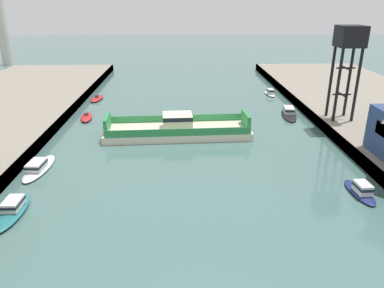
% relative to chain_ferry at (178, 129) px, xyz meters
% --- Properties ---
extents(chain_ferry, '(22.06, 7.82, 3.36)m').
position_rel_chain_ferry_xyz_m(chain_ferry, '(0.00, 0.00, 0.00)').
color(chain_ferry, beige).
rests_on(chain_ferry, ground).
extents(moored_boat_near_left, '(2.76, 8.04, 1.36)m').
position_rel_chain_ferry_xyz_m(moored_boat_near_left, '(-16.73, -11.84, -0.53)').
color(moored_boat_near_left, white).
rests_on(moored_boat_near_left, ground).
extents(moored_boat_near_right, '(2.61, 5.68, 1.02)m').
position_rel_chain_ferry_xyz_m(moored_boat_near_right, '(-16.56, 21.60, -0.77)').
color(moored_boat_near_right, red).
rests_on(moored_boat_near_right, ground).
extents(moored_boat_mid_left, '(3.50, 8.59, 1.45)m').
position_rel_chain_ferry_xyz_m(moored_boat_mid_left, '(19.64, 9.58, -0.50)').
color(moored_boat_mid_left, black).
rests_on(moored_boat_mid_left, ground).
extents(moored_boat_mid_right, '(2.70, 5.86, 1.09)m').
position_rel_chain_ferry_xyz_m(moored_boat_mid_right, '(-15.77, 8.86, -0.73)').
color(moored_boat_mid_right, red).
rests_on(moored_boat_mid_right, ground).
extents(moored_boat_far_left, '(2.03, 5.11, 1.39)m').
position_rel_chain_ferry_xyz_m(moored_boat_far_left, '(19.68, 24.48, -0.52)').
color(moored_boat_far_left, white).
rests_on(moored_boat_far_left, ground).
extents(moored_boat_far_right, '(2.18, 6.84, 1.41)m').
position_rel_chain_ferry_xyz_m(moored_boat_far_right, '(-15.78, -21.54, -0.52)').
color(moored_boat_far_right, '#237075').
rests_on(moored_boat_far_right, ground).
extents(moored_boat_upstream_b, '(2.15, 5.85, 1.50)m').
position_rel_chain_ferry_xyz_m(moored_boat_upstream_b, '(19.41, -18.86, -0.47)').
color(moored_boat_upstream_b, navy).
rests_on(moored_boat_upstream_b, ground).
extents(crane_tower, '(3.75, 3.75, 14.12)m').
position_rel_chain_ferry_xyz_m(crane_tower, '(25.56, 2.76, 11.92)').
color(crane_tower, black).
rests_on(crane_tower, quay_right).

